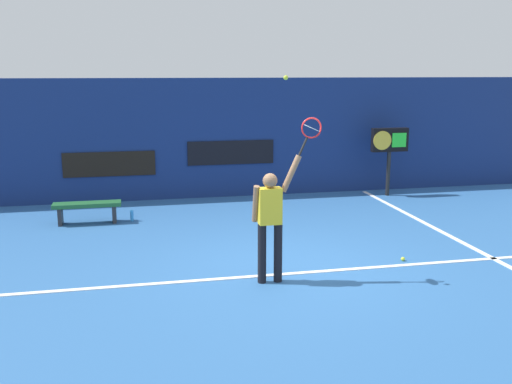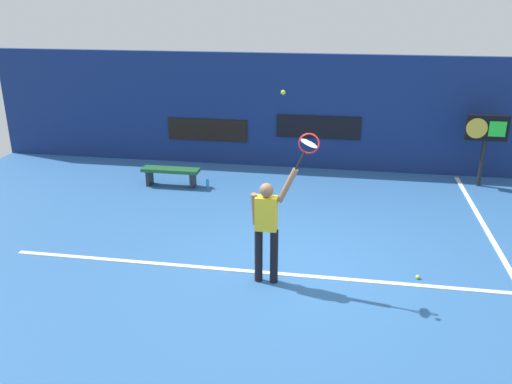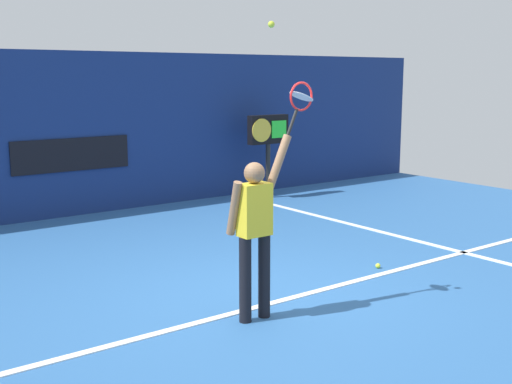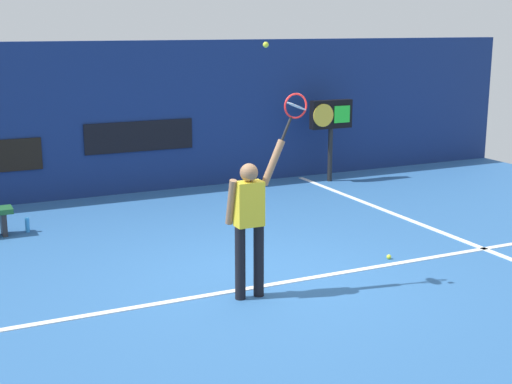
{
  "view_description": "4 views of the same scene",
  "coord_description": "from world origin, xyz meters",
  "px_view_note": "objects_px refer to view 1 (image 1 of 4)",
  "views": [
    {
      "loc": [
        -2.38,
        -8.59,
        3.17
      ],
      "look_at": [
        -0.5,
        0.26,
        1.25
      ],
      "focal_mm": 40.3,
      "sensor_mm": 36.0,
      "label": 1
    },
    {
      "loc": [
        0.67,
        -7.98,
        4.36
      ],
      "look_at": [
        -0.7,
        0.06,
        1.33
      ],
      "focal_mm": 37.09,
      "sensor_mm": 36.0,
      "label": 2
    },
    {
      "loc": [
        -4.41,
        -5.79,
        2.57
      ],
      "look_at": [
        -0.22,
        -0.22,
        1.32
      ],
      "focal_mm": 45.83,
      "sensor_mm": 36.0,
      "label": 3
    },
    {
      "loc": [
        -3.97,
        -8.13,
        3.3
      ],
      "look_at": [
        -0.35,
        -0.49,
        1.33
      ],
      "focal_mm": 50.55,
      "sensor_mm": 36.0,
      "label": 4
    }
  ],
  "objects_px": {
    "tennis_ball": "(286,78)",
    "water_bottle": "(132,216)",
    "spare_ball": "(403,259)",
    "tennis_player": "(270,218)",
    "scoreboard_clock": "(390,143)",
    "court_bench": "(87,208)",
    "tennis_racket": "(310,130)"
  },
  "relations": [
    {
      "from": "tennis_player",
      "to": "scoreboard_clock",
      "type": "height_order",
      "value": "tennis_player"
    },
    {
      "from": "tennis_ball",
      "to": "spare_ball",
      "type": "relative_size",
      "value": 1.0
    },
    {
      "from": "tennis_player",
      "to": "court_bench",
      "type": "xyz_separation_m",
      "value": [
        -2.98,
        4.16,
        -0.67
      ]
    },
    {
      "from": "spare_ball",
      "to": "tennis_player",
      "type": "bearing_deg",
      "value": -168.73
    },
    {
      "from": "tennis_ball",
      "to": "tennis_player",
      "type": "bearing_deg",
      "value": -176.04
    },
    {
      "from": "tennis_racket",
      "to": "spare_ball",
      "type": "distance_m",
      "value": 2.97
    },
    {
      "from": "tennis_racket",
      "to": "spare_ball",
      "type": "xyz_separation_m",
      "value": [
        1.84,
        0.49,
        -2.28
      ]
    },
    {
      "from": "tennis_racket",
      "to": "court_bench",
      "type": "bearing_deg",
      "value": 130.69
    },
    {
      "from": "tennis_ball",
      "to": "water_bottle",
      "type": "bearing_deg",
      "value": 118.89
    },
    {
      "from": "water_bottle",
      "to": "tennis_ball",
      "type": "bearing_deg",
      "value": -61.11
    },
    {
      "from": "tennis_ball",
      "to": "water_bottle",
      "type": "height_order",
      "value": "tennis_ball"
    },
    {
      "from": "tennis_player",
      "to": "spare_ball",
      "type": "relative_size",
      "value": 28.78
    },
    {
      "from": "scoreboard_clock",
      "to": "spare_ball",
      "type": "bearing_deg",
      "value": -111.79
    },
    {
      "from": "tennis_ball",
      "to": "water_bottle",
      "type": "distance_m",
      "value": 5.58
    },
    {
      "from": "tennis_ball",
      "to": "spare_ball",
      "type": "bearing_deg",
      "value": 11.98
    },
    {
      "from": "tennis_racket",
      "to": "water_bottle",
      "type": "relative_size",
      "value": 2.58
    },
    {
      "from": "tennis_player",
      "to": "tennis_racket",
      "type": "distance_m",
      "value": 1.43
    },
    {
      "from": "scoreboard_clock",
      "to": "spare_ball",
      "type": "relative_size",
      "value": 25.71
    },
    {
      "from": "water_bottle",
      "to": "spare_ball",
      "type": "relative_size",
      "value": 3.53
    },
    {
      "from": "scoreboard_clock",
      "to": "tennis_player",
      "type": "bearing_deg",
      "value": -129.1
    },
    {
      "from": "court_bench",
      "to": "water_bottle",
      "type": "relative_size",
      "value": 5.83
    },
    {
      "from": "water_bottle",
      "to": "spare_ball",
      "type": "height_order",
      "value": "water_bottle"
    },
    {
      "from": "tennis_racket",
      "to": "tennis_ball",
      "type": "bearing_deg",
      "value": 177.06
    },
    {
      "from": "court_bench",
      "to": "water_bottle",
      "type": "bearing_deg",
      "value": 0.0
    },
    {
      "from": "court_bench",
      "to": "tennis_player",
      "type": "bearing_deg",
      "value": -54.38
    },
    {
      "from": "scoreboard_clock",
      "to": "spare_ball",
      "type": "xyz_separation_m",
      "value": [
        -1.98,
        -4.95,
        -1.33
      ]
    },
    {
      "from": "court_bench",
      "to": "water_bottle",
      "type": "xyz_separation_m",
      "value": [
        0.91,
        0.0,
        -0.22
      ]
    },
    {
      "from": "tennis_ball",
      "to": "water_bottle",
      "type": "xyz_separation_m",
      "value": [
        -2.29,
        4.14,
        -2.95
      ]
    },
    {
      "from": "tennis_racket",
      "to": "court_bench",
      "type": "distance_m",
      "value": 5.84
    },
    {
      "from": "tennis_ball",
      "to": "spare_ball",
      "type": "height_order",
      "value": "tennis_ball"
    },
    {
      "from": "scoreboard_clock",
      "to": "court_bench",
      "type": "height_order",
      "value": "scoreboard_clock"
    },
    {
      "from": "scoreboard_clock",
      "to": "court_bench",
      "type": "bearing_deg",
      "value": -170.18
    }
  ]
}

